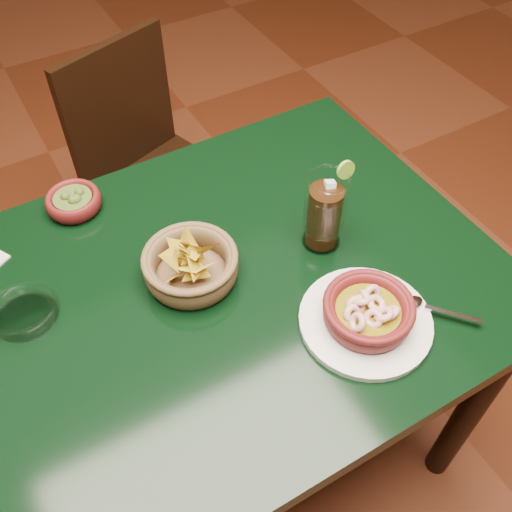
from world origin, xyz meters
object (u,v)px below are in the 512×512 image
dining_chair (153,170)px  chip_basket (191,265)px  dining_table (190,329)px  cola_drink (324,212)px  shrimp_plate (367,314)px

dining_chair → chip_basket: 0.75m
dining_table → cola_drink: (0.30, -0.01, 0.18)m
dining_table → cola_drink: 0.35m
shrimp_plate → chip_basket: chip_basket is taller
dining_chair → cola_drink: cola_drink is taller
dining_chair → cola_drink: bearing=-81.5°
dining_chair → shrimp_plate: size_ratio=2.83×
dining_table → cola_drink: size_ratio=6.34×
dining_table → dining_chair: bearing=74.6°
shrimp_plate → chip_basket: bearing=131.3°
chip_basket → cola_drink: bearing=-10.3°
dining_table → dining_chair: size_ratio=1.45×
dining_table → shrimp_plate: size_ratio=4.10×
dining_table → shrimp_plate: (0.26, -0.21, 0.13)m
dining_table → shrimp_plate: 0.35m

